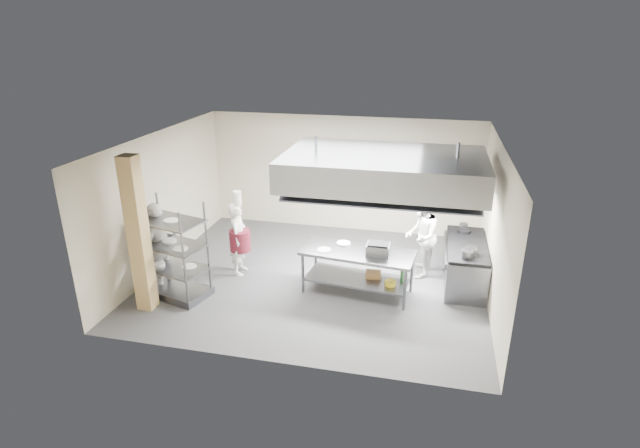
% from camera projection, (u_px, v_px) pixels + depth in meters
% --- Properties ---
extents(floor, '(7.00, 7.00, 0.00)m').
position_uv_depth(floor, '(317.00, 278.00, 10.78)').
color(floor, '#2C2C2E').
rests_on(floor, ground).
extents(ceiling, '(7.00, 7.00, 0.00)m').
position_uv_depth(ceiling, '(316.00, 140.00, 9.68)').
color(ceiling, silver).
rests_on(ceiling, wall_back).
extents(wall_back, '(7.00, 0.00, 7.00)m').
position_uv_depth(wall_back, '(343.00, 174.00, 12.95)').
color(wall_back, '#BFB398').
rests_on(wall_back, ground).
extents(wall_left, '(0.00, 6.00, 6.00)m').
position_uv_depth(wall_left, '(162.00, 201.00, 10.96)').
color(wall_left, '#BFB398').
rests_on(wall_left, ground).
extents(wall_right, '(0.00, 6.00, 6.00)m').
position_uv_depth(wall_right, '(495.00, 227.00, 9.51)').
color(wall_right, '#BFB398').
rests_on(wall_right, ground).
extents(column, '(0.30, 0.30, 3.00)m').
position_uv_depth(column, '(138.00, 235.00, 9.11)').
color(column, tan).
rests_on(column, floor).
extents(exhaust_hood, '(4.00, 2.50, 0.60)m').
position_uv_depth(exhaust_hood, '(384.00, 169.00, 10.00)').
color(exhaust_hood, gray).
rests_on(exhaust_hood, ceiling).
extents(hood_strip_a, '(1.60, 0.12, 0.04)m').
position_uv_depth(hood_strip_a, '(340.00, 181.00, 10.30)').
color(hood_strip_a, white).
rests_on(hood_strip_a, exhaust_hood).
extents(hood_strip_b, '(1.60, 0.12, 0.04)m').
position_uv_depth(hood_strip_b, '(428.00, 187.00, 9.93)').
color(hood_strip_b, white).
rests_on(hood_strip_b, exhaust_hood).
extents(wall_shelf, '(1.50, 0.28, 0.04)m').
position_uv_depth(wall_shelf, '(413.00, 180.00, 12.44)').
color(wall_shelf, gray).
rests_on(wall_shelf, wall_back).
extents(island, '(2.32, 1.18, 0.91)m').
position_uv_depth(island, '(357.00, 272.00, 10.05)').
color(island, gray).
rests_on(island, floor).
extents(island_worktop, '(2.32, 1.18, 0.06)m').
position_uv_depth(island_worktop, '(358.00, 253.00, 9.90)').
color(island_worktop, gray).
rests_on(island_worktop, island).
extents(island_undershelf, '(2.13, 1.07, 0.04)m').
position_uv_depth(island_undershelf, '(357.00, 278.00, 10.11)').
color(island_undershelf, slate).
rests_on(island_undershelf, island).
extents(pass_rack, '(1.47, 1.08, 1.97)m').
position_uv_depth(pass_rack, '(172.00, 250.00, 9.78)').
color(pass_rack, slate).
rests_on(pass_rack, floor).
extents(cooking_range, '(0.80, 2.00, 0.84)m').
position_uv_depth(cooking_range, '(465.00, 264.00, 10.44)').
color(cooking_range, slate).
rests_on(cooking_range, floor).
extents(range_top, '(0.78, 1.96, 0.06)m').
position_uv_depth(range_top, '(467.00, 245.00, 10.28)').
color(range_top, black).
rests_on(range_top, cooking_range).
extents(chef_head, '(0.45, 0.63, 1.62)m').
position_uv_depth(chef_head, '(239.00, 239.00, 10.74)').
color(chef_head, white).
rests_on(chef_head, floor).
extents(chef_line, '(0.72, 0.91, 1.82)m').
position_uv_depth(chef_line, '(421.00, 236.00, 10.61)').
color(chef_line, white).
rests_on(chef_line, floor).
extents(chef_plating, '(0.63, 1.15, 1.85)m').
position_uv_depth(chef_plating, '(160.00, 246.00, 10.07)').
color(chef_plating, silver).
rests_on(chef_plating, floor).
extents(griddle, '(0.45, 0.35, 0.22)m').
position_uv_depth(griddle, '(378.00, 249.00, 9.70)').
color(griddle, slate).
rests_on(griddle, island_worktop).
extents(wicker_basket, '(0.33, 0.24, 0.13)m').
position_uv_depth(wicker_basket, '(373.00, 274.00, 10.09)').
color(wicker_basket, '#99643D').
rests_on(wicker_basket, island_undershelf).
extents(stockpot, '(0.23, 0.23, 0.16)m').
position_uv_depth(stockpot, '(471.00, 250.00, 9.75)').
color(stockpot, gray).
rests_on(stockpot, range_top).
extents(plate_stack, '(0.28, 0.28, 0.05)m').
position_uv_depth(plate_stack, '(174.00, 266.00, 9.91)').
color(plate_stack, white).
rests_on(plate_stack, pass_rack).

